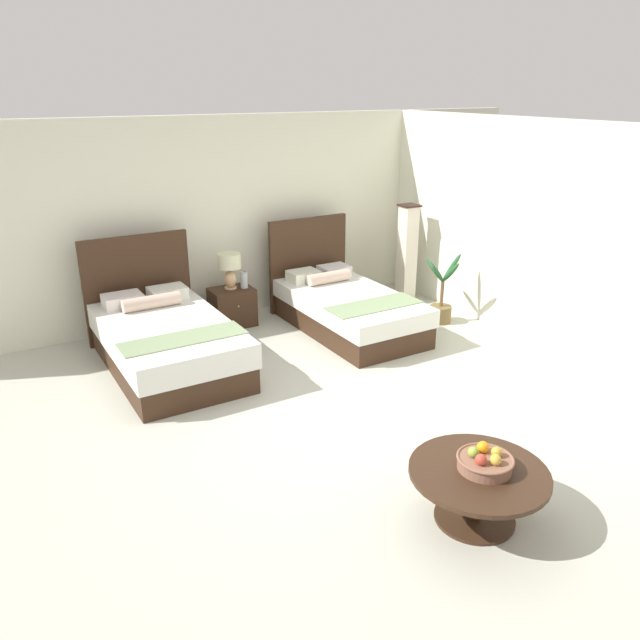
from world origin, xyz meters
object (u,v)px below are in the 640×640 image
bed_near_corner (346,307)px  nightstand (232,307)px  bed_near_window (166,340)px  floor_lamp_corner (407,253)px  fruit_bowl (485,461)px  potted_palm (441,303)px  coffee_table (478,483)px  vase (244,280)px  table_lamp (230,266)px

bed_near_corner → nightstand: bed_near_corner is taller
bed_near_window → floor_lamp_corner: bearing=8.3°
fruit_bowl → potted_palm: size_ratio=0.44×
coffee_table → floor_lamp_corner: floor_lamp_corner is taller
nightstand → fruit_bowl: 4.43m
bed_near_corner → vase: bearing=143.5°
bed_near_corner → floor_lamp_corner: floor_lamp_corner is taller
bed_near_corner → fruit_bowl: 3.79m
floor_lamp_corner → potted_palm: size_ratio=1.51×
nightstand → potted_palm: 2.68m
fruit_bowl → nightstand: bearing=90.9°
floor_lamp_corner → vase: bearing=174.1°
table_lamp → potted_palm: bearing=-27.7°
potted_palm → floor_lamp_corner: bearing=81.6°
bed_near_corner → potted_palm: (1.19, -0.42, -0.03)m
bed_near_window → floor_lamp_corner: (3.62, 0.53, 0.37)m
table_lamp → coffee_table: size_ratio=0.46×
bed_near_window → fruit_bowl: (1.17, -3.61, 0.16)m
table_lamp → potted_palm: size_ratio=0.50×
fruit_bowl → floor_lamp_corner: (2.45, 4.14, 0.21)m
table_lamp → coffee_table: bearing=-89.7°
bed_near_window → coffee_table: bed_near_window is taller
fruit_bowl → floor_lamp_corner: bearing=59.3°
coffee_table → table_lamp: bearing=90.3°
bed_near_corner → fruit_bowl: (-1.12, -3.61, 0.18)m
nightstand → potted_palm: potted_palm is taller
bed_near_window → table_lamp: 1.45m
nightstand → floor_lamp_corner: floor_lamp_corner is taller
potted_palm → coffee_table: bearing=-126.5°
nightstand → floor_lamp_corner: (2.52, -0.28, 0.44)m
bed_near_window → coffee_table: 3.77m
vase → coffee_table: bearing=-91.8°
coffee_table → nightstand: bearing=90.3°
bed_near_window → floor_lamp_corner: floor_lamp_corner is taller
nightstand → floor_lamp_corner: 2.57m
floor_lamp_corner → potted_palm: 1.05m
bed_near_window → coffee_table: size_ratio=2.21×
table_lamp → vase: table_lamp is taller
bed_near_corner → potted_palm: 1.26m
bed_near_corner → vase: (-1.03, 0.76, 0.30)m
fruit_bowl → bed_near_corner: bearing=72.7°
bed_near_window → nightstand: bearing=36.5°
fruit_bowl → potted_palm: bearing=54.1°
bed_near_window → floor_lamp_corner: size_ratio=1.57×
nightstand → table_lamp: bearing=90.0°
bed_near_corner → table_lamp: size_ratio=4.70×
fruit_bowl → floor_lamp_corner: floor_lamp_corner is taller
bed_near_window → potted_palm: size_ratio=2.37×
vase → nightstand: bearing=165.9°
nightstand → potted_palm: bearing=-27.3°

